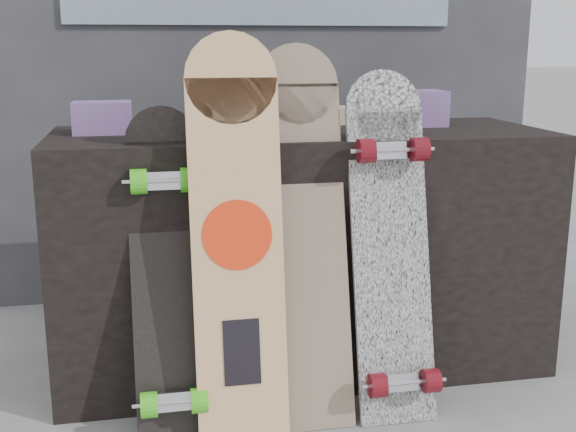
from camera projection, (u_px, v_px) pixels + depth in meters
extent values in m
plane|color=slate|center=(338.00, 432.00, 2.05)|extent=(60.00, 60.00, 0.00)
cube|color=black|center=(301.00, 249.00, 2.43)|extent=(1.60, 0.60, 0.80)
cube|color=#313136|center=(260.00, 38.00, 3.08)|extent=(2.40, 0.20, 2.20)
cube|color=#633F81|center=(103.00, 118.00, 2.26)|extent=(0.18, 0.12, 0.10)
cube|color=#633F81|center=(423.00, 108.00, 2.48)|extent=(0.14, 0.14, 0.12)
cube|color=#D1B78C|center=(326.00, 115.00, 2.54)|extent=(0.22, 0.10, 0.06)
cube|color=#CABD88|center=(238.00, 264.00, 1.96)|extent=(0.25, 0.19, 0.99)
cylinder|color=#CABD88|center=(231.00, 78.00, 1.93)|extent=(0.25, 0.06, 0.25)
cylinder|color=#FF3310|center=(237.00, 235.00, 1.94)|extent=(0.19, 0.04, 0.19)
cube|color=black|center=(242.00, 352.00, 1.96)|extent=(0.10, 0.04, 0.18)
cube|color=#D4B390|center=(306.00, 256.00, 2.07)|extent=(0.24, 0.27, 0.97)
cylinder|color=#D4B390|center=(298.00, 84.00, 2.08)|extent=(0.24, 0.08, 0.23)
cube|color=white|center=(391.00, 265.00, 2.11)|extent=(0.23, 0.24, 0.89)
cylinder|color=white|center=(383.00, 109.00, 2.11)|extent=(0.23, 0.07, 0.23)
cube|color=silver|center=(402.00, 382.00, 2.06)|extent=(0.09, 0.04, 0.06)
cylinder|color=#5E0D15|center=(377.00, 386.00, 2.03)|extent=(0.05, 0.07, 0.07)
cylinder|color=#5E0D15|center=(431.00, 381.00, 2.06)|extent=(0.05, 0.07, 0.07)
cube|color=silver|center=(390.00, 151.00, 2.07)|extent=(0.09, 0.04, 0.06)
cylinder|color=#5E0D15|center=(366.00, 151.00, 2.03)|extent=(0.05, 0.07, 0.07)
cylinder|color=#5E0D15|center=(419.00, 149.00, 2.06)|extent=(0.05, 0.07, 0.07)
cube|color=black|center=(168.00, 290.00, 2.02)|extent=(0.20, 0.25, 0.81)
cylinder|color=black|center=(161.00, 142.00, 2.04)|extent=(0.20, 0.07, 0.20)
cube|color=silver|center=(174.00, 401.00, 1.97)|extent=(0.09, 0.04, 0.06)
cylinder|color=#41CB1C|center=(149.00, 405.00, 1.94)|extent=(0.04, 0.07, 0.07)
cylinder|color=#41CB1C|center=(199.00, 400.00, 1.96)|extent=(0.05, 0.07, 0.07)
cube|color=silver|center=(164.00, 181.00, 1.99)|extent=(0.09, 0.04, 0.06)
cylinder|color=#41CB1C|center=(139.00, 182.00, 1.96)|extent=(0.04, 0.07, 0.07)
cylinder|color=#41CB1C|center=(188.00, 180.00, 1.99)|extent=(0.05, 0.07, 0.07)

